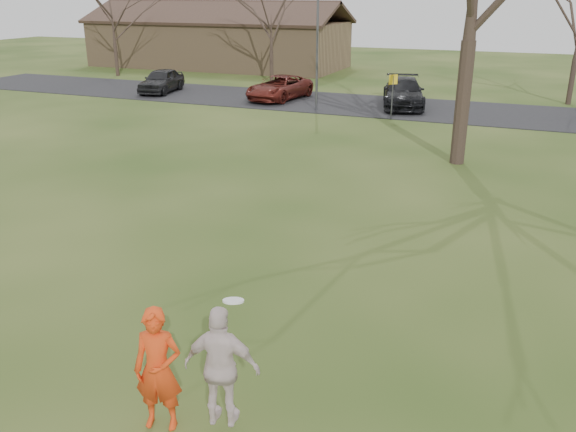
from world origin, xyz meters
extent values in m
plane|color=#1E380F|center=(0.00, 0.00, 0.00)|extent=(120.00, 120.00, 0.00)
cube|color=black|center=(0.00, 25.00, 0.02)|extent=(62.00, 6.50, 0.04)
imported|color=red|center=(0.02, -0.71, 0.91)|extent=(0.76, 0.60, 1.82)
imported|color=black|center=(-16.59, 24.50, 0.74)|extent=(2.32, 4.31, 1.39)
imported|color=#5E1C16|center=(-9.05, 24.85, 0.69)|extent=(2.75, 4.93, 1.30)
imported|color=black|center=(-2.12, 25.16, 0.77)|extent=(3.22, 5.39, 1.46)
imported|color=silver|center=(0.93, -0.56, 1.09)|extent=(1.09, 0.62, 1.75)
cylinder|color=white|center=(1.11, -0.52, 2.09)|extent=(0.27, 0.27, 0.09)
cube|color=#8C6D4C|center=(-20.00, 38.00, 1.75)|extent=(20.00, 8.00, 3.50)
cube|color=#33231C|center=(-20.00, 35.95, 4.25)|extent=(20.60, 4.40, 1.78)
cube|color=#33231C|center=(-20.00, 40.05, 4.25)|extent=(20.60, 4.40, 1.78)
cube|color=#38281E|center=(-20.00, 38.00, 4.95)|extent=(20.60, 0.45, 0.20)
cylinder|color=#47474C|center=(-6.00, 22.50, 3.00)|extent=(0.12, 0.12, 6.00)
cylinder|color=#47474C|center=(-2.00, 22.00, 1.00)|extent=(0.06, 0.06, 2.00)
cube|color=yellow|center=(-2.00, 22.00, 1.85)|extent=(0.35, 0.35, 0.45)
camera|label=1|loc=(4.26, -6.41, 5.71)|focal=37.41mm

